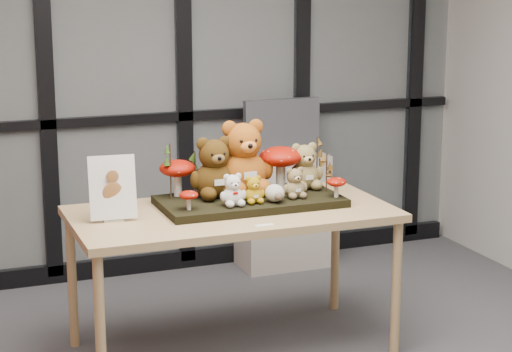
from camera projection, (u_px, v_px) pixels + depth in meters
name	position (u px, v px, depth m)	size (l,w,h in m)	color
room_shell	(257.00, 56.00, 3.61)	(5.00, 5.00, 5.00)	#ADABA4
glass_partition	(116.00, 63.00, 5.91)	(4.90, 0.06, 2.78)	#2D383F
display_table	(232.00, 222.00, 4.83)	(1.67, 0.84, 0.78)	tan
diorama_tray	(250.00, 201.00, 4.91)	(0.96, 0.48, 0.04)	black
bear_pooh_yellow	(243.00, 153.00, 4.96)	(0.34, 0.30, 0.44)	#A55113
bear_brown_medium	(214.00, 164.00, 4.89)	(0.27, 0.25, 0.36)	#422A0B
bear_tan_back	(304.00, 164.00, 5.08)	(0.22, 0.19, 0.28)	olive
bear_small_yellow	(253.00, 188.00, 4.78)	(0.12, 0.11, 0.16)	#B8880E
bear_white_bow	(233.00, 188.00, 4.73)	(0.14, 0.13, 0.19)	white
bear_beige_small	(295.00, 181.00, 4.89)	(0.14, 0.12, 0.18)	olive
plush_cream_hedgehog	(275.00, 192.00, 4.81)	(0.08, 0.07, 0.10)	beige
mushroom_back_left	(178.00, 176.00, 4.92)	(0.19, 0.19, 0.22)	#8F1004
mushroom_back_right	(281.00, 166.00, 5.06)	(0.24, 0.24, 0.26)	#8F1004
mushroom_front_left	(189.00, 199.00, 4.65)	(0.10, 0.10, 0.11)	#8F1004
mushroom_front_right	(336.00, 186.00, 4.91)	(0.10, 0.10, 0.12)	#8F1004
sprig_green_far_left	(171.00, 171.00, 4.85)	(0.05, 0.05, 0.30)	#1D390D
sprig_green_mid_left	(195.00, 173.00, 4.96)	(0.05, 0.05, 0.24)	#1D390D
sprig_dry_far_right	(317.00, 162.00, 5.13)	(0.05, 0.05, 0.28)	brown
sprig_dry_mid_right	(327.00, 172.00, 5.02)	(0.05, 0.05, 0.21)	brown
sprig_green_centre	(223.00, 171.00, 5.03)	(0.05, 0.05, 0.22)	#1D390D
sign_holder	(113.00, 190.00, 4.58)	(0.24, 0.09, 0.33)	silver
label_card	(265.00, 225.00, 4.53)	(0.09, 0.03, 0.00)	white
cabinet	(282.00, 211.00, 6.32)	(0.58, 0.34, 0.78)	#B5ABA1
monitor	(282.00, 127.00, 6.21)	(0.53, 0.06, 0.38)	#484A4F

